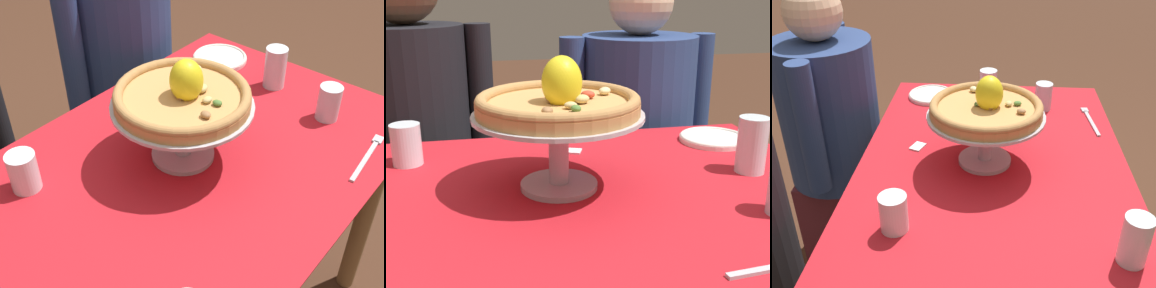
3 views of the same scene
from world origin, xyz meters
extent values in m
cylinder|color=olive|center=(0.50, 0.32, 0.36)|extent=(0.06, 0.06, 0.72)
cube|color=olive|center=(0.00, 0.00, 0.74)|extent=(1.13, 0.77, 0.02)
cube|color=red|center=(0.00, 0.00, 0.75)|extent=(1.17, 0.81, 0.00)
cylinder|color=#B7B7C1|center=(-0.01, 0.03, 0.76)|extent=(0.16, 0.16, 0.01)
cylinder|color=#B7B7C1|center=(-0.01, 0.03, 0.83)|extent=(0.04, 0.04, 0.14)
cylinder|color=#B7B7C1|center=(-0.01, 0.03, 0.91)|extent=(0.34, 0.34, 0.01)
cylinder|color=tan|center=(-0.01, 0.03, 0.92)|extent=(0.32, 0.32, 0.02)
torus|color=#AF7D47|center=(-0.01, 0.03, 0.94)|extent=(0.32, 0.32, 0.02)
ellipsoid|color=tan|center=(0.04, 0.00, 0.94)|extent=(0.04, 0.03, 0.02)
ellipsoid|color=beige|center=(0.10, 0.07, 0.94)|extent=(0.04, 0.04, 0.02)
ellipsoid|color=beige|center=(0.00, 0.05, 0.94)|extent=(0.02, 0.02, 0.01)
ellipsoid|color=#996B42|center=(-0.04, -0.07, 0.94)|extent=(0.02, 0.03, 0.01)
ellipsoid|color=#996B42|center=(-0.02, 0.01, 0.94)|extent=(0.03, 0.03, 0.01)
ellipsoid|color=#C63D28|center=(0.06, 0.04, 0.94)|extent=(0.03, 0.03, 0.02)
ellipsoid|color=tan|center=(0.01, -0.04, 0.94)|extent=(0.03, 0.02, 0.01)
ellipsoid|color=#4C7533|center=(0.01, -0.06, 0.94)|extent=(0.02, 0.03, 0.01)
ellipsoid|color=#4C7533|center=(0.00, 0.05, 0.94)|extent=(0.02, 0.02, 0.01)
ellipsoid|color=#4C7533|center=(0.02, 0.04, 0.94)|extent=(0.04, 0.04, 0.02)
ellipsoid|color=yellow|center=(0.00, 0.02, 0.97)|extent=(0.09, 0.09, 0.10)
cylinder|color=silver|center=(0.43, 0.03, 0.81)|extent=(0.07, 0.07, 0.13)
cylinder|color=silver|center=(0.43, 0.03, 0.78)|extent=(0.06, 0.06, 0.05)
cylinder|color=white|center=(-0.33, 0.23, 0.80)|extent=(0.07, 0.07, 0.10)
cylinder|color=silver|center=(-0.33, 0.23, 0.78)|extent=(0.06, 0.06, 0.06)
cylinder|color=white|center=(0.45, 0.25, 0.76)|extent=(0.18, 0.18, 0.01)
torus|color=silver|center=(0.45, 0.25, 0.76)|extent=(0.18, 0.18, 0.01)
cube|color=white|center=(0.06, 0.24, 0.75)|extent=(0.06, 0.05, 0.00)
cube|color=gray|center=(-0.36, 0.67, 0.23)|extent=(0.30, 0.34, 0.46)
cylinder|color=black|center=(-0.36, 0.67, 0.75)|extent=(0.37, 0.37, 0.58)
cylinder|color=black|center=(-0.15, 0.68, 0.79)|extent=(0.08, 0.08, 0.49)
cube|color=maroon|center=(0.36, 0.64, 0.21)|extent=(0.30, 0.34, 0.43)
cylinder|color=navy|center=(0.36, 0.64, 0.71)|extent=(0.40, 0.40, 0.57)
sphere|color=beige|center=(0.36, 0.64, 1.10)|extent=(0.21, 0.21, 0.21)
cylinder|color=navy|center=(0.14, 0.63, 0.75)|extent=(0.08, 0.08, 0.48)
cylinder|color=navy|center=(0.59, 0.66, 0.75)|extent=(0.08, 0.08, 0.48)
camera|label=1|loc=(-0.74, -0.61, 1.56)|focal=46.67mm
camera|label=2|loc=(-0.16, -0.89, 1.15)|focal=45.80mm
camera|label=3|loc=(-1.14, 0.00, 1.48)|focal=41.51mm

